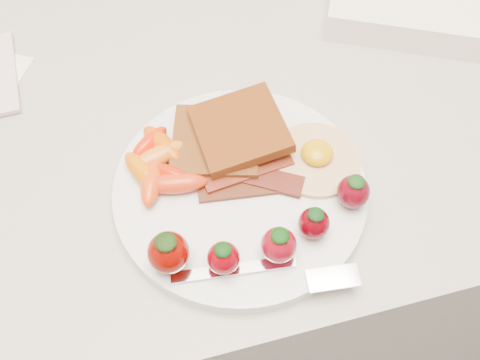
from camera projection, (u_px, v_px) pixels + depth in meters
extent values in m
cube|color=gray|center=(210.00, 258.00, 1.03)|extent=(2.00, 0.60, 0.90)
cylinder|color=silver|center=(240.00, 190.00, 0.57)|extent=(0.27, 0.27, 0.02)
cube|color=#4E2610|center=(216.00, 142.00, 0.59)|extent=(0.12, 0.12, 0.01)
cube|color=#4C2705|center=(240.00, 129.00, 0.58)|extent=(0.10, 0.10, 0.02)
cylinder|color=beige|center=(316.00, 159.00, 0.58)|extent=(0.13, 0.13, 0.01)
ellipsoid|color=#D08F03|center=(317.00, 153.00, 0.58)|extent=(0.05, 0.05, 0.02)
cube|color=#350903|center=(245.00, 187.00, 0.56)|extent=(0.10, 0.04, 0.00)
cube|color=black|center=(257.00, 177.00, 0.57)|extent=(0.10, 0.07, 0.00)
cube|color=#510303|center=(247.00, 170.00, 0.57)|extent=(0.10, 0.04, 0.00)
ellipsoid|color=orange|center=(158.00, 156.00, 0.57)|extent=(0.07, 0.04, 0.02)
ellipsoid|color=#BE1F01|center=(172.00, 175.00, 0.56)|extent=(0.05, 0.05, 0.02)
ellipsoid|color=#D83E0B|center=(152.00, 181.00, 0.56)|extent=(0.04, 0.07, 0.02)
ellipsoid|color=#CC4B00|center=(162.00, 144.00, 0.58)|extent=(0.05, 0.07, 0.02)
ellipsoid|color=red|center=(150.00, 143.00, 0.58)|extent=(0.05, 0.05, 0.02)
ellipsoid|color=red|center=(176.00, 183.00, 0.56)|extent=(0.07, 0.03, 0.02)
ellipsoid|color=#CF6201|center=(143.00, 172.00, 0.56)|extent=(0.05, 0.07, 0.02)
ellipsoid|color=#660400|center=(169.00, 253.00, 0.50)|extent=(0.04, 0.04, 0.04)
ellipsoid|color=black|center=(166.00, 242.00, 0.48)|extent=(0.02, 0.02, 0.01)
ellipsoid|color=#700008|center=(223.00, 258.00, 0.50)|extent=(0.03, 0.03, 0.04)
ellipsoid|color=black|center=(223.00, 250.00, 0.49)|extent=(0.02, 0.02, 0.01)
ellipsoid|color=maroon|center=(279.00, 245.00, 0.51)|extent=(0.03, 0.03, 0.04)
ellipsoid|color=black|center=(280.00, 236.00, 0.49)|extent=(0.02, 0.02, 0.01)
ellipsoid|color=#4D0007|center=(314.00, 223.00, 0.52)|extent=(0.03, 0.03, 0.04)
ellipsoid|color=black|center=(316.00, 214.00, 0.51)|extent=(0.02, 0.02, 0.01)
ellipsoid|color=#55030F|center=(353.00, 192.00, 0.54)|extent=(0.03, 0.03, 0.04)
ellipsoid|color=black|center=(357.00, 182.00, 0.52)|extent=(0.02, 0.02, 0.01)
cube|color=silver|center=(234.00, 270.00, 0.51)|extent=(0.12, 0.02, 0.00)
cube|color=silver|center=(333.00, 278.00, 0.51)|extent=(0.05, 0.03, 0.00)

